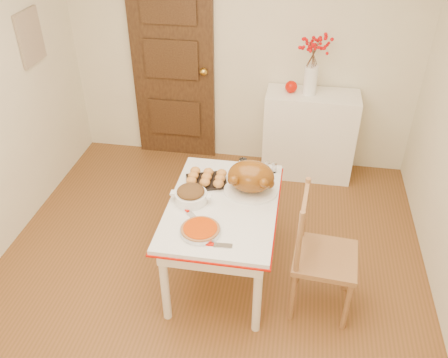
% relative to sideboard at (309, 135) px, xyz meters
% --- Properties ---
extents(floor, '(3.50, 4.00, 0.00)m').
position_rel_sideboard_xyz_m(floor, '(-0.73, -1.78, -0.45)').
color(floor, brown).
rests_on(floor, ground).
extents(wall_back, '(3.50, 0.00, 2.50)m').
position_rel_sideboard_xyz_m(wall_back, '(-0.73, 0.22, 0.80)').
color(wall_back, beige).
rests_on(wall_back, ground).
extents(door_back, '(0.85, 0.06, 2.06)m').
position_rel_sideboard_xyz_m(door_back, '(-1.43, 0.19, 0.58)').
color(door_back, black).
rests_on(door_back, ground).
extents(photo_board, '(0.03, 0.35, 0.45)m').
position_rel_sideboard_xyz_m(photo_board, '(-2.46, -0.58, 1.05)').
color(photo_board, '#ACA78C').
rests_on(photo_board, ground).
extents(sideboard, '(0.90, 0.40, 0.90)m').
position_rel_sideboard_xyz_m(sideboard, '(0.00, 0.00, 0.00)').
color(sideboard, white).
rests_on(sideboard, floor).
extents(kitchen_table, '(0.80, 1.17, 0.70)m').
position_rel_sideboard_xyz_m(kitchen_table, '(-0.61, -1.59, -0.10)').
color(kitchen_table, silver).
rests_on(kitchen_table, floor).
extents(chair_oak, '(0.47, 0.47, 0.98)m').
position_rel_sideboard_xyz_m(chair_oak, '(0.15, -1.78, 0.04)').
color(chair_oak, '#965F3E').
rests_on(chair_oak, floor).
extents(berry_vase, '(0.30, 0.30, 0.57)m').
position_rel_sideboard_xyz_m(berry_vase, '(-0.04, 0.00, 0.74)').
color(berry_vase, white).
rests_on(berry_vase, sideboard).
extents(apple, '(0.12, 0.12, 0.12)m').
position_rel_sideboard_xyz_m(apple, '(-0.22, 0.00, 0.51)').
color(apple, '#C20D00').
rests_on(apple, sideboard).
extents(turkey_platter, '(0.45, 0.38, 0.26)m').
position_rel_sideboard_xyz_m(turkey_platter, '(-0.43, -1.42, 0.38)').
color(turkey_platter, brown).
rests_on(turkey_platter, kitchen_table).
extents(pumpkin_pie, '(0.29, 0.29, 0.06)m').
position_rel_sideboard_xyz_m(pumpkin_pie, '(-0.70, -1.93, 0.28)').
color(pumpkin_pie, '#B33200').
rests_on(pumpkin_pie, kitchen_table).
extents(stuffing_dish, '(0.31, 0.25, 0.12)m').
position_rel_sideboard_xyz_m(stuffing_dish, '(-0.84, -1.60, 0.31)').
color(stuffing_dish, brown).
rests_on(stuffing_dish, kitchen_table).
extents(rolls_tray, '(0.36, 0.32, 0.08)m').
position_rel_sideboard_xyz_m(rolls_tray, '(-0.78, -1.35, 0.29)').
color(rolls_tray, gold).
rests_on(rolls_tray, kitchen_table).
extents(pie_server, '(0.23, 0.08, 0.01)m').
position_rel_sideboard_xyz_m(pie_server, '(-0.59, -2.04, 0.26)').
color(pie_server, silver).
rests_on(pie_server, kitchen_table).
extents(carving_knife, '(0.24, 0.24, 0.01)m').
position_rel_sideboard_xyz_m(carving_knife, '(-0.81, -1.76, 0.26)').
color(carving_knife, silver).
rests_on(carving_knife, kitchen_table).
extents(drinking_glass, '(0.08, 0.08, 0.11)m').
position_rel_sideboard_xyz_m(drinking_glass, '(-0.53, -1.14, 0.31)').
color(drinking_glass, white).
rests_on(drinking_glass, kitchen_table).
extents(shaker_pair, '(0.10, 0.07, 0.09)m').
position_rel_sideboard_xyz_m(shaker_pair, '(-0.31, -1.12, 0.30)').
color(shaker_pair, white).
rests_on(shaker_pair, kitchen_table).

